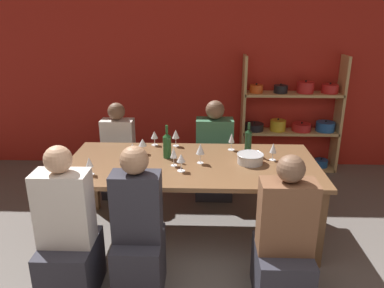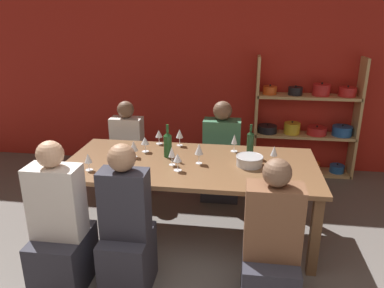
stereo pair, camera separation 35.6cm
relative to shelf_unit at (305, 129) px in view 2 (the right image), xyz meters
name	(u,v)px [view 2 (the right image)]	position (x,y,z in m)	size (l,w,h in m)	color
wall_back_red	(223,71)	(-1.13, 0.20, 0.72)	(8.80, 0.06, 2.70)	red
shelf_unit	(305,129)	(0.00, 0.00, 0.00)	(1.33, 0.30, 1.58)	tan
dining_table	(191,170)	(-1.30, -1.72, 0.06)	(2.36, 1.10, 0.77)	brown
mixing_bowl	(249,160)	(-0.75, -1.71, 0.19)	(0.25, 0.25, 0.09)	#B7BABC
wine_bottle_green	(250,143)	(-0.75, -1.46, 0.27)	(0.07, 0.07, 0.32)	#19381E
wine_bottle_dark	(168,144)	(-1.54, -1.59, 0.27)	(0.08, 0.08, 0.33)	#1E4C23
wine_glass_red_a	(234,140)	(-0.90, -1.36, 0.26)	(0.07, 0.07, 0.18)	white
wine_glass_red_b	(199,150)	(-1.22, -1.73, 0.27)	(0.08, 0.08, 0.19)	white
wine_glass_white_a	(172,153)	(-1.46, -1.80, 0.26)	(0.06, 0.06, 0.18)	white
wine_glass_red_c	(134,146)	(-1.86, -1.65, 0.25)	(0.08, 0.08, 0.16)	white
wine_glass_red_d	(145,141)	(-1.79, -1.49, 0.25)	(0.08, 0.08, 0.16)	white
wine_glass_empty_a	(274,151)	(-0.53, -1.63, 0.26)	(0.07, 0.07, 0.17)	white
wine_glass_empty_b	(159,134)	(-1.71, -1.23, 0.25)	(0.08, 0.08, 0.16)	white
wine_glass_white_b	(180,134)	(-1.48, -1.26, 0.27)	(0.08, 0.08, 0.18)	white
wine_glass_red_e	(178,158)	(-1.39, -1.92, 0.26)	(0.08, 0.08, 0.16)	white
wine_glass_red_f	(88,159)	(-2.17, -2.02, 0.25)	(0.07, 0.07, 0.16)	white
person_near_a	(270,255)	(-0.59, -2.59, -0.20)	(0.40, 0.50, 1.18)	#2D2D38
person_far_a	(128,158)	(-2.20, -0.82, -0.21)	(0.38, 0.47, 1.13)	#2D2D38
person_near_b	(127,238)	(-1.67, -2.56, -0.17)	(0.36, 0.45, 1.23)	#2D2D38
person_far_b	(221,162)	(-1.06, -0.80, -0.21)	(0.43, 0.54, 1.16)	#2D2D38
person_near_c	(61,235)	(-2.21, -2.58, -0.18)	(0.40, 0.50, 1.23)	#2D2D38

